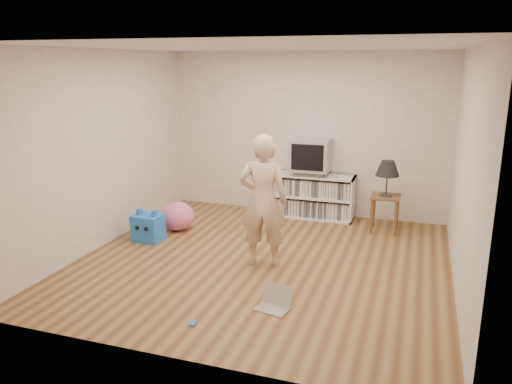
{
  "coord_description": "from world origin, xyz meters",
  "views": [
    {
      "loc": [
        1.78,
        -5.57,
        2.44
      ],
      "look_at": [
        -0.22,
        0.4,
        0.78
      ],
      "focal_mm": 35.0,
      "sensor_mm": 36.0,
      "label": 1
    }
  ],
  "objects_px": {
    "table_lamp": "(388,169)",
    "side_table": "(385,204)",
    "crt_tv": "(311,155)",
    "plush_pink": "(178,216)",
    "person": "(263,201)",
    "plush_blue": "(148,227)",
    "media_unit": "(310,195)",
    "laptop": "(275,302)",
    "dvd_deck": "(310,172)"
  },
  "relations": [
    {
      "from": "side_table",
      "to": "plush_blue",
      "type": "xyz_separation_m",
      "value": [
        -3.1,
        -1.43,
        -0.22
      ]
    },
    {
      "from": "plush_pink",
      "to": "person",
      "type": "bearing_deg",
      "value": -27.76
    },
    {
      "from": "crt_tv",
      "to": "plush_blue",
      "type": "relative_size",
      "value": 1.33
    },
    {
      "from": "table_lamp",
      "to": "plush_blue",
      "type": "height_order",
      "value": "table_lamp"
    },
    {
      "from": "media_unit",
      "to": "laptop",
      "type": "bearing_deg",
      "value": -83.84
    },
    {
      "from": "crt_tv",
      "to": "person",
      "type": "xyz_separation_m",
      "value": [
        -0.11,
        -2.1,
        -0.21
      ]
    },
    {
      "from": "side_table",
      "to": "plush_pink",
      "type": "distance_m",
      "value": 3.06
    },
    {
      "from": "person",
      "to": "plush_pink",
      "type": "relative_size",
      "value": 3.27
    },
    {
      "from": "plush_pink",
      "to": "side_table",
      "type": "bearing_deg",
      "value": 16.95
    },
    {
      "from": "plush_blue",
      "to": "plush_pink",
      "type": "bearing_deg",
      "value": 73.49
    },
    {
      "from": "crt_tv",
      "to": "side_table",
      "type": "bearing_deg",
      "value": -16.96
    },
    {
      "from": "media_unit",
      "to": "side_table",
      "type": "bearing_deg",
      "value": -17.79
    },
    {
      "from": "side_table",
      "to": "plush_pink",
      "type": "height_order",
      "value": "side_table"
    },
    {
      "from": "side_table",
      "to": "crt_tv",
      "type": "bearing_deg",
      "value": 163.04
    },
    {
      "from": "person",
      "to": "laptop",
      "type": "bearing_deg",
      "value": 104.79
    },
    {
      "from": "media_unit",
      "to": "dvd_deck",
      "type": "xyz_separation_m",
      "value": [
        0.0,
        -0.02,
        0.39
      ]
    },
    {
      "from": "plush_pink",
      "to": "media_unit",
      "type": "bearing_deg",
      "value": 36.61
    },
    {
      "from": "crt_tv",
      "to": "person",
      "type": "height_order",
      "value": "person"
    },
    {
      "from": "person",
      "to": "plush_blue",
      "type": "relative_size",
      "value": 3.61
    },
    {
      "from": "plush_blue",
      "to": "plush_pink",
      "type": "height_order",
      "value": "plush_blue"
    },
    {
      "from": "crt_tv",
      "to": "laptop",
      "type": "bearing_deg",
      "value": -83.8
    },
    {
      "from": "crt_tv",
      "to": "person",
      "type": "relative_size",
      "value": 0.37
    },
    {
      "from": "laptop",
      "to": "side_table",
      "type": "bearing_deg",
      "value": 83.85
    },
    {
      "from": "person",
      "to": "laptop",
      "type": "xyz_separation_m",
      "value": [
        0.45,
        -1.03,
        -0.75
      ]
    },
    {
      "from": "table_lamp",
      "to": "person",
      "type": "distance_m",
      "value": 2.18
    },
    {
      "from": "side_table",
      "to": "person",
      "type": "height_order",
      "value": "person"
    },
    {
      "from": "table_lamp",
      "to": "side_table",
      "type": "bearing_deg",
      "value": 0.0
    },
    {
      "from": "side_table",
      "to": "table_lamp",
      "type": "xyz_separation_m",
      "value": [
        -0.0,
        0.0,
        0.53
      ]
    },
    {
      "from": "dvd_deck",
      "to": "plush_blue",
      "type": "distance_m",
      "value": 2.68
    },
    {
      "from": "side_table",
      "to": "table_lamp",
      "type": "relative_size",
      "value": 1.07
    },
    {
      "from": "crt_tv",
      "to": "side_table",
      "type": "distance_m",
      "value": 1.39
    },
    {
      "from": "crt_tv",
      "to": "person",
      "type": "distance_m",
      "value": 2.11
    },
    {
      "from": "person",
      "to": "media_unit",
      "type": "bearing_deg",
      "value": -102.06
    },
    {
      "from": "media_unit",
      "to": "laptop",
      "type": "height_order",
      "value": "media_unit"
    },
    {
      "from": "side_table",
      "to": "laptop",
      "type": "xyz_separation_m",
      "value": [
        -0.86,
        -2.77,
        -0.35
      ]
    },
    {
      "from": "dvd_deck",
      "to": "table_lamp",
      "type": "xyz_separation_m",
      "value": [
        1.2,
        -0.37,
        0.21
      ]
    },
    {
      "from": "table_lamp",
      "to": "laptop",
      "type": "xyz_separation_m",
      "value": [
        -0.86,
        -2.77,
        -0.88
      ]
    },
    {
      "from": "side_table",
      "to": "plush_pink",
      "type": "xyz_separation_m",
      "value": [
        -2.92,
        -0.89,
        -0.2
      ]
    },
    {
      "from": "plush_blue",
      "to": "table_lamp",
      "type": "bearing_deg",
      "value": 27.1
    },
    {
      "from": "plush_blue",
      "to": "plush_pink",
      "type": "xyz_separation_m",
      "value": [
        0.19,
        0.54,
        0.02
      ]
    },
    {
      "from": "side_table",
      "to": "table_lamp",
      "type": "distance_m",
      "value": 0.53
    },
    {
      "from": "table_lamp",
      "to": "person",
      "type": "relative_size",
      "value": 0.32
    },
    {
      "from": "dvd_deck",
      "to": "side_table",
      "type": "distance_m",
      "value": 1.3
    },
    {
      "from": "side_table",
      "to": "person",
      "type": "bearing_deg",
      "value": -127.25
    },
    {
      "from": "plush_pink",
      "to": "plush_blue",
      "type": "bearing_deg",
      "value": -108.83
    },
    {
      "from": "media_unit",
      "to": "table_lamp",
      "type": "height_order",
      "value": "table_lamp"
    },
    {
      "from": "person",
      "to": "laptop",
      "type": "distance_m",
      "value": 1.36
    },
    {
      "from": "media_unit",
      "to": "crt_tv",
      "type": "xyz_separation_m",
      "value": [
        0.0,
        -0.02,
        0.67
      ]
    },
    {
      "from": "laptop",
      "to": "table_lamp",
      "type": "bearing_deg",
      "value": 83.85
    },
    {
      "from": "media_unit",
      "to": "dvd_deck",
      "type": "height_order",
      "value": "dvd_deck"
    }
  ]
}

